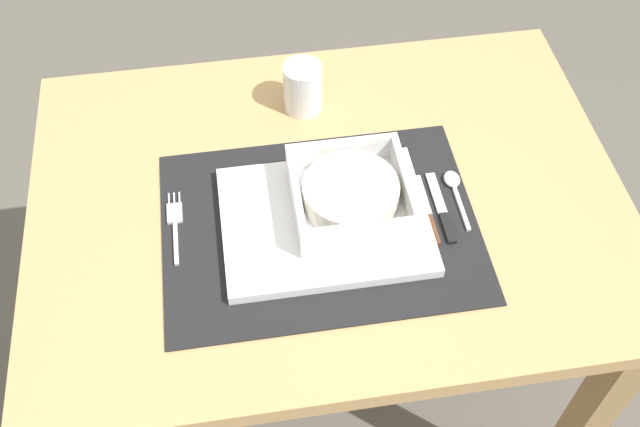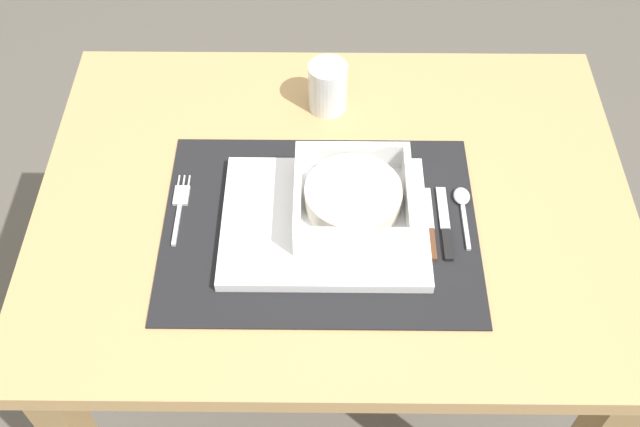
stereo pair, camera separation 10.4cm
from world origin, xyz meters
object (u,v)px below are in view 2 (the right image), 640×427
at_px(bread_knife, 430,228).
at_px(dining_table, 334,242).
at_px(porridge_bowl, 353,199).
at_px(drinking_glass, 328,89).
at_px(spoon, 462,202).
at_px(butter_knife, 445,227).
at_px(fork, 180,204).

bearing_deg(bread_knife, dining_table, 158.93).
distance_m(porridge_bowl, drinking_glass, 0.23).
distance_m(spoon, drinking_glass, 0.29).
height_order(porridge_bowl, butter_knife, porridge_bowl).
bearing_deg(drinking_glass, dining_table, -86.70).
height_order(dining_table, porridge_bowl, porridge_bowl).
height_order(fork, bread_knife, bread_knife).
relative_size(dining_table, bread_knife, 6.85).
height_order(spoon, drinking_glass, drinking_glass).
distance_m(dining_table, fork, 0.26).
height_order(porridge_bowl, fork, porridge_bowl).
distance_m(spoon, bread_knife, 0.07).
xyz_separation_m(porridge_bowl, butter_knife, (0.13, -0.02, -0.04)).
relative_size(porridge_bowl, fork, 1.27).
bearing_deg(porridge_bowl, dining_table, 121.53).
relative_size(porridge_bowl, butter_knife, 1.26).
bearing_deg(fork, bread_knife, -10.84).
xyz_separation_m(porridge_bowl, bread_knife, (0.11, -0.02, -0.04)).
height_order(dining_table, bread_knife, bread_knife).
xyz_separation_m(fork, bread_knife, (0.36, -0.04, 0.00)).
bearing_deg(dining_table, drinking_glass, 93.30).
distance_m(butter_knife, bread_knife, 0.02).
distance_m(bread_knife, drinking_glass, 0.29).
height_order(butter_knife, bread_knife, same).
bearing_deg(porridge_bowl, bread_knife, -11.41).
bearing_deg(butter_knife, drinking_glass, 119.86).
height_order(butter_knife, drinking_glass, drinking_glass).
height_order(spoon, bread_knife, spoon).
relative_size(dining_table, butter_knife, 6.75).
relative_size(spoon, drinking_glass, 1.32).
relative_size(dining_table, spoon, 7.96).
distance_m(porridge_bowl, butter_knife, 0.14).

